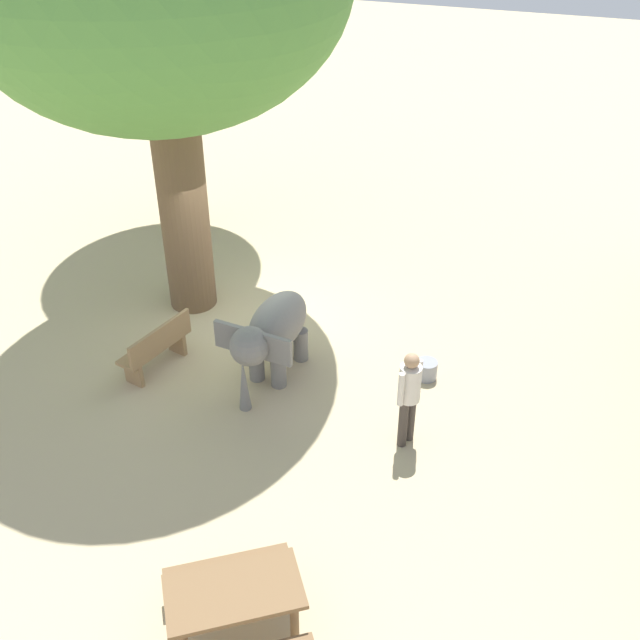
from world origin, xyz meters
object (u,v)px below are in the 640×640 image
at_px(elephant, 272,332).
at_px(wooden_bench, 157,346).
at_px(picnic_table_near, 235,601).
at_px(feed_bucket, 426,370).
at_px(person_handler, 409,392).

xyz_separation_m(elephant, wooden_bench, (0.50, -1.89, -0.41)).
relative_size(picnic_table_near, feed_bucket, 5.77).
xyz_separation_m(wooden_bench, picnic_table_near, (4.06, 3.37, 0.12)).
relative_size(elephant, person_handler, 1.24).
bearing_deg(elephant, feed_bucket, 114.06).
bearing_deg(picnic_table_near, elephant, -106.72).
bearing_deg(picnic_table_near, feed_bucket, -134.64).
bearing_deg(wooden_bench, feed_bucket, -60.19).
relative_size(elephant, wooden_bench, 1.38).
xyz_separation_m(elephant, feed_bucket, (-0.81, 2.42, -0.72)).
bearing_deg(person_handler, picnic_table_near, 97.55).
bearing_deg(person_handler, wooden_bench, 18.37).
xyz_separation_m(elephant, picnic_table_near, (4.56, 1.48, -0.30)).
bearing_deg(feed_bucket, wooden_bench, -73.10).
xyz_separation_m(elephant, person_handler, (0.82, 2.48, 0.06)).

